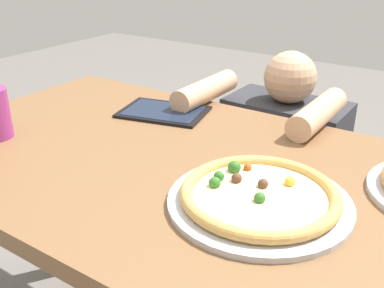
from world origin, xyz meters
The scene contains 4 objects.
dining_table centered at (0.00, 0.00, 0.64)m, with size 1.39×0.79×0.75m.
pizza_near centered at (0.22, -0.07, 0.77)m, with size 0.35×0.35×0.04m.
tablet centered at (-0.23, 0.23, 0.75)m, with size 0.27×0.22×0.01m.
diner_seated centered at (-0.01, 0.60, 0.39)m, with size 0.43×0.53×0.89m.
Camera 1 is at (0.53, -0.75, 1.21)m, focal length 42.67 mm.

